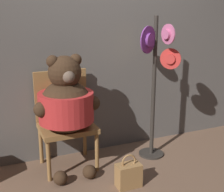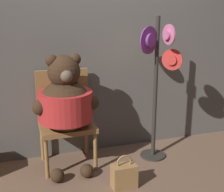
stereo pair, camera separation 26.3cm
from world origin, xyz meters
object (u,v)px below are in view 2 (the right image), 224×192
(teddy_bear, at_px, (65,102))
(handbag_on_ground, at_px, (124,175))
(chair, at_px, (65,115))
(hat_display_rack, at_px, (156,78))

(teddy_bear, height_order, handbag_on_ground, teddy_bear)
(teddy_bear, relative_size, handbag_on_ground, 3.65)
(chair, bearing_deg, hat_display_rack, -13.23)
(teddy_bear, bearing_deg, handbag_on_ground, -49.45)
(chair, distance_m, hat_display_rack, 1.02)
(handbag_on_ground, bearing_deg, chair, 121.82)
(handbag_on_ground, bearing_deg, hat_display_rack, 41.31)
(teddy_bear, distance_m, handbag_on_ground, 0.90)
(teddy_bear, bearing_deg, hat_display_rack, -3.46)
(hat_display_rack, bearing_deg, chair, 166.77)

